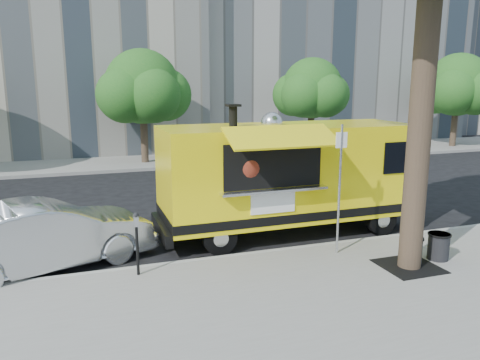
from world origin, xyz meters
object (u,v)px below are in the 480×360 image
object	(u,v)px
far_tree_b	(142,87)
food_truck	(288,174)
far_tree_d	(458,85)
sedan	(47,235)
trash_bin_left	(411,249)
far_tree_c	(312,89)
parking_meter	(137,236)
sign_post	(340,182)
trash_bin_right	(439,245)

from	to	relation	value
far_tree_b	food_truck	bearing A→B (deg)	-79.60
far_tree_d	food_truck	xyz separation A→B (m)	(-16.77, -12.03, -2.24)
far_tree_b	food_truck	distance (m)	12.53
food_truck	sedan	distance (m)	6.12
trash_bin_left	far_tree_c	bearing A→B (deg)	70.80
trash_bin_left	sedan	bearing A→B (deg)	160.69
food_truck	trash_bin_left	bearing A→B (deg)	-64.97
far_tree_d	parking_meter	xyz separation A→B (m)	(-21.00, -13.95, -2.91)
parking_meter	food_truck	distance (m)	4.69
sign_post	trash_bin_right	world-z (taller)	sign_post
far_tree_c	sign_post	distance (m)	15.48
far_tree_c	parking_meter	bearing A→B (deg)	-128.66
far_tree_b	trash_bin_right	size ratio (longest dim) A/B	9.13
sign_post	trash_bin_right	size ratio (longest dim) A/B	4.98
sign_post	parking_meter	distance (m)	4.64
parking_meter	food_truck	world-z (taller)	food_truck
parking_meter	food_truck	bearing A→B (deg)	24.42
far_tree_b	far_tree_c	size ratio (longest dim) A/B	1.06
far_tree_c	trash_bin_right	xyz separation A→B (m)	(-4.50, -15.04, -3.25)
food_truck	trash_bin_left	xyz separation A→B (m)	(1.53, -3.22, -1.18)
parking_meter	food_truck	size ratio (longest dim) A/B	0.19
far_tree_b	sedan	xyz separation A→B (m)	(-3.80, -12.70, -3.07)
far_tree_b	far_tree_d	bearing A→B (deg)	-0.30
sedan	sign_post	bearing A→B (deg)	-122.70
food_truck	trash_bin_right	world-z (taller)	food_truck
far_tree_b	trash_bin_left	world-z (taller)	far_tree_b
far_tree_c	sedan	size ratio (longest dim) A/B	1.12
far_tree_b	far_tree_d	xyz separation A→B (m)	(19.00, -0.10, 0.06)
sedan	trash_bin_right	xyz separation A→B (m)	(8.30, -2.64, -0.29)
far_tree_d	parking_meter	bearing A→B (deg)	-146.40
food_truck	trash_bin_right	xyz separation A→B (m)	(2.27, -3.21, -1.17)
far_tree_d	sedan	size ratio (longest dim) A/B	1.22
far_tree_c	sign_post	world-z (taller)	far_tree_c
far_tree_b	far_tree_c	distance (m)	9.01
sign_post	food_truck	size ratio (longest dim) A/B	0.42
sedan	trash_bin_left	bearing A→B (deg)	-128.29
trash_bin_left	parking_meter	bearing A→B (deg)	167.29
parking_meter	far_tree_d	bearing A→B (deg)	33.60
far_tree_c	trash_bin_left	bearing A→B (deg)	-109.20
trash_bin_left	trash_bin_right	distance (m)	0.74
far_tree_d	food_truck	distance (m)	20.76
sign_post	trash_bin_left	size ratio (longest dim) A/B	5.01
far_tree_b	trash_bin_right	distance (m)	16.34
far_tree_d	trash_bin_left	xyz separation A→B (m)	(-15.24, -15.25, -3.42)
parking_meter	trash_bin_right	xyz separation A→B (m)	(6.50, -1.29, -0.51)
food_truck	sedan	world-z (taller)	food_truck
sign_post	sedan	size ratio (longest dim) A/B	0.65
far_tree_c	far_tree_d	bearing A→B (deg)	1.15
food_truck	far_tree_d	bearing A→B (deg)	35.23
far_tree_d	sedan	bearing A→B (deg)	-151.07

